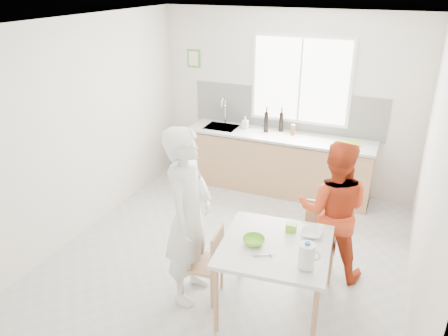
% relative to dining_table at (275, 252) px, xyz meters
% --- Properties ---
extents(ground, '(4.50, 4.50, 0.00)m').
position_rel_dining_table_xyz_m(ground, '(-0.75, 0.68, -0.70)').
color(ground, '#B7B7B2').
rests_on(ground, ground).
extents(room_shell, '(4.50, 4.50, 4.50)m').
position_rel_dining_table_xyz_m(room_shell, '(-0.75, 0.68, 0.94)').
color(room_shell, silver).
rests_on(room_shell, ground).
extents(window, '(1.50, 0.06, 1.30)m').
position_rel_dining_table_xyz_m(window, '(-0.55, 2.91, 1.00)').
color(window, white).
rests_on(window, room_shell).
extents(backsplash, '(3.00, 0.02, 0.65)m').
position_rel_dining_table_xyz_m(backsplash, '(-0.75, 2.92, 0.52)').
color(backsplash, white).
rests_on(backsplash, room_shell).
extents(picture_frame, '(0.22, 0.03, 0.28)m').
position_rel_dining_table_xyz_m(picture_frame, '(-2.30, 2.92, 1.20)').
color(picture_frame, '#539543').
rests_on(picture_frame, room_shell).
extents(kitchen_counter, '(2.84, 0.64, 1.37)m').
position_rel_dining_table_xyz_m(kitchen_counter, '(-0.75, 2.63, -0.28)').
color(kitchen_counter, tan).
rests_on(kitchen_counter, ground).
extents(dining_table, '(1.11, 1.11, 0.78)m').
position_rel_dining_table_xyz_m(dining_table, '(0.00, 0.00, 0.00)').
color(dining_table, silver).
rests_on(dining_table, ground).
extents(chair_left, '(0.41, 0.41, 0.82)m').
position_rel_dining_table_xyz_m(chair_left, '(-0.69, -0.07, -0.25)').
color(chair_left, tan).
rests_on(chair_left, ground).
extents(chair_far, '(0.42, 0.42, 0.83)m').
position_rel_dining_table_xyz_m(chair_far, '(0.27, 0.84, -0.25)').
color(chair_far, tan).
rests_on(chair_far, ground).
extents(person_white, '(0.51, 0.72, 1.87)m').
position_rel_dining_table_xyz_m(person_white, '(-0.88, -0.09, 0.23)').
color(person_white, white).
rests_on(person_white, ground).
extents(person_red, '(0.83, 0.68, 1.60)m').
position_rel_dining_table_xyz_m(person_red, '(0.39, 0.84, 0.09)').
color(person_red, red).
rests_on(person_red, ground).
extents(bowl_green, '(0.23, 0.23, 0.07)m').
position_rel_dining_table_xyz_m(bowl_green, '(-0.19, -0.07, 0.11)').
color(bowl_green, '#79CC2F').
rests_on(bowl_green, dining_table).
extents(bowl_white, '(0.22, 0.22, 0.05)m').
position_rel_dining_table_xyz_m(bowl_white, '(0.27, 0.28, 0.11)').
color(bowl_white, white).
rests_on(bowl_white, dining_table).
extents(milk_jug, '(0.19, 0.14, 0.25)m').
position_rel_dining_table_xyz_m(milk_jug, '(0.35, -0.25, 0.21)').
color(milk_jug, white).
rests_on(milk_jug, dining_table).
extents(green_box, '(0.11, 0.11, 0.09)m').
position_rel_dining_table_xyz_m(green_box, '(0.07, 0.29, 0.13)').
color(green_box, '#7FCD2F').
rests_on(green_box, dining_table).
extents(spoon, '(0.15, 0.08, 0.01)m').
position_rel_dining_table_xyz_m(spoon, '(-0.06, -0.23, 0.09)').
color(spoon, '#A5A5AA').
rests_on(spoon, dining_table).
extents(cutting_board, '(0.41, 0.34, 0.01)m').
position_rel_dining_table_xyz_m(cutting_board, '(0.25, 2.64, 0.22)').
color(cutting_board, '#85B329').
rests_on(cutting_board, kitchen_counter).
extents(wine_bottle_a, '(0.07, 0.07, 0.32)m').
position_rel_dining_table_xyz_m(wine_bottle_a, '(-0.97, 2.68, 0.38)').
color(wine_bottle_a, black).
rests_on(wine_bottle_a, kitchen_counter).
extents(wine_bottle_b, '(0.07, 0.07, 0.30)m').
position_rel_dining_table_xyz_m(wine_bottle_b, '(-0.77, 2.80, 0.37)').
color(wine_bottle_b, black).
rests_on(wine_bottle_b, kitchen_counter).
extents(jar_amber, '(0.06, 0.06, 0.16)m').
position_rel_dining_table_xyz_m(jar_amber, '(-0.56, 2.70, 0.30)').
color(jar_amber, brown).
rests_on(jar_amber, kitchen_counter).
extents(soap_bottle, '(0.09, 0.09, 0.19)m').
position_rel_dining_table_xyz_m(soap_bottle, '(-1.32, 2.71, 0.31)').
color(soap_bottle, '#999999').
rests_on(soap_bottle, kitchen_counter).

